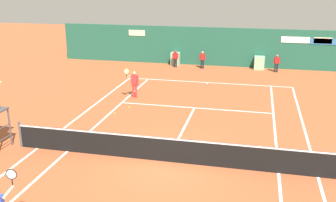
{
  "coord_description": "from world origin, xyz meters",
  "views": [
    {
      "loc": [
        2.96,
        -12.73,
        6.49
      ],
      "look_at": [
        -1.05,
        4.79,
        0.8
      ],
      "focal_mm": 41.68,
      "sensor_mm": 36.0,
      "label": 1
    }
  ],
  "objects_px": {
    "ball_kid_centre_post": "(175,57)",
    "ball_kid_right_post": "(277,62)",
    "ball_kid_left_post": "(202,59)",
    "player_on_baseline": "(134,82)",
    "tennis_ball_by_sideline": "(161,106)",
    "tennis_ball_mid_court": "(129,107)",
    "tennis_ball_near_service_line": "(115,113)"
  },
  "relations": [
    {
      "from": "ball_kid_centre_post",
      "to": "ball_kid_left_post",
      "type": "distance_m",
      "value": 2.06
    },
    {
      "from": "ball_kid_centre_post",
      "to": "ball_kid_right_post",
      "type": "distance_m",
      "value": 7.41
    },
    {
      "from": "ball_kid_centre_post",
      "to": "ball_kid_right_post",
      "type": "xyz_separation_m",
      "value": [
        7.41,
        0.0,
        -0.01
      ]
    },
    {
      "from": "ball_kid_centre_post",
      "to": "tennis_ball_by_sideline",
      "type": "bearing_deg",
      "value": 96.25
    },
    {
      "from": "ball_kid_centre_post",
      "to": "tennis_ball_near_service_line",
      "type": "relative_size",
      "value": 19.1
    },
    {
      "from": "player_on_baseline",
      "to": "tennis_ball_near_service_line",
      "type": "height_order",
      "value": "player_on_baseline"
    },
    {
      "from": "ball_kid_left_post",
      "to": "tennis_ball_mid_court",
      "type": "distance_m",
      "value": 10.37
    },
    {
      "from": "tennis_ball_mid_court",
      "to": "tennis_ball_by_sideline",
      "type": "xyz_separation_m",
      "value": [
        1.58,
        0.59,
        0.0
      ]
    },
    {
      "from": "ball_kid_centre_post",
      "to": "tennis_ball_near_service_line",
      "type": "bearing_deg",
      "value": 84.97
    },
    {
      "from": "player_on_baseline",
      "to": "ball_kid_centre_post",
      "type": "xyz_separation_m",
      "value": [
        0.63,
        8.24,
        -0.16
      ]
    },
    {
      "from": "player_on_baseline",
      "to": "tennis_ball_by_sideline",
      "type": "height_order",
      "value": "player_on_baseline"
    },
    {
      "from": "ball_kid_right_post",
      "to": "ball_kid_centre_post",
      "type": "bearing_deg",
      "value": 0.65
    },
    {
      "from": "ball_kid_right_post",
      "to": "ball_kid_left_post",
      "type": "bearing_deg",
      "value": 0.65
    },
    {
      "from": "tennis_ball_near_service_line",
      "to": "tennis_ball_by_sideline",
      "type": "bearing_deg",
      "value": 40.15
    },
    {
      "from": "player_on_baseline",
      "to": "ball_kid_right_post",
      "type": "relative_size",
      "value": 1.39
    },
    {
      "from": "tennis_ball_mid_court",
      "to": "tennis_ball_by_sideline",
      "type": "relative_size",
      "value": 1.0
    },
    {
      "from": "tennis_ball_mid_court",
      "to": "tennis_ball_near_service_line",
      "type": "bearing_deg",
      "value": -110.33
    },
    {
      "from": "ball_kid_left_post",
      "to": "ball_kid_right_post",
      "type": "bearing_deg",
      "value": -178.32
    },
    {
      "from": "tennis_ball_by_sideline",
      "to": "player_on_baseline",
      "type": "bearing_deg",
      "value": 146.6
    },
    {
      "from": "ball_kid_centre_post",
      "to": "ball_kid_right_post",
      "type": "bearing_deg",
      "value": 178.81
    },
    {
      "from": "ball_kid_left_post",
      "to": "tennis_ball_mid_court",
      "type": "height_order",
      "value": "ball_kid_left_post"
    },
    {
      "from": "player_on_baseline",
      "to": "ball_kid_left_post",
      "type": "xyz_separation_m",
      "value": [
        2.69,
        8.24,
        -0.16
      ]
    },
    {
      "from": "tennis_ball_mid_court",
      "to": "player_on_baseline",
      "type": "bearing_deg",
      "value": 98.85
    },
    {
      "from": "ball_kid_left_post",
      "to": "ball_kid_centre_post",
      "type": "bearing_deg",
      "value": 1.68
    },
    {
      "from": "tennis_ball_mid_court",
      "to": "ball_kid_centre_post",
      "type": "bearing_deg",
      "value": 88.02
    },
    {
      "from": "ball_kid_centre_post",
      "to": "tennis_ball_by_sideline",
      "type": "height_order",
      "value": "ball_kid_centre_post"
    },
    {
      "from": "tennis_ball_near_service_line",
      "to": "tennis_ball_by_sideline",
      "type": "xyz_separation_m",
      "value": [
        1.98,
        1.67,
        0.0
      ]
    },
    {
      "from": "player_on_baseline",
      "to": "ball_kid_right_post",
      "type": "xyz_separation_m",
      "value": [
        8.04,
        8.24,
        -0.17
      ]
    },
    {
      "from": "player_on_baseline",
      "to": "ball_kid_right_post",
      "type": "distance_m",
      "value": 11.51
    },
    {
      "from": "tennis_ball_near_service_line",
      "to": "ball_kid_right_post",
      "type": "bearing_deg",
      "value": 53.78
    },
    {
      "from": "ball_kid_right_post",
      "to": "tennis_ball_near_service_line",
      "type": "height_order",
      "value": "ball_kid_right_post"
    },
    {
      "from": "ball_kid_centre_post",
      "to": "ball_kid_left_post",
      "type": "relative_size",
      "value": 1.0
    }
  ]
}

